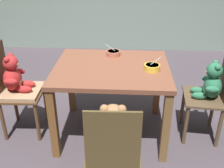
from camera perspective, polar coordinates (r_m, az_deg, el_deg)
ground_plane at (r=2.92m, az=-0.06°, el=-10.26°), size 5.20×5.20×0.04m
dining_table at (r=2.57m, az=-0.07°, el=1.38°), size 1.08×0.89×0.75m
teddy_chair_near_left at (r=2.80m, az=-19.77°, el=0.18°), size 0.41×0.42×0.94m
teddy_chair_near_front at (r=1.89m, az=0.23°, el=-11.94°), size 0.40×0.38×0.90m
teddy_chair_near_right at (r=2.74m, az=20.15°, el=-0.85°), size 0.41×0.45×0.84m
porridge_bowl_terracotta_far_center at (r=2.78m, az=0.30°, el=6.59°), size 0.16×0.15×0.12m
porridge_bowl_yellow_near_right at (r=2.47m, az=8.50°, el=3.53°), size 0.15×0.15×0.13m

